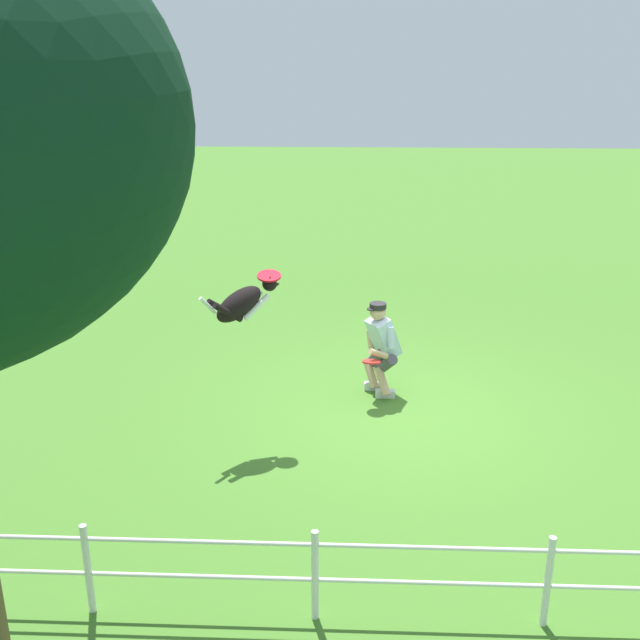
% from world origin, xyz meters
% --- Properties ---
extents(ground_plane, '(60.00, 60.00, 0.00)m').
position_xyz_m(ground_plane, '(0.00, 0.00, 0.00)').
color(ground_plane, '#467A29').
extents(person, '(0.54, 0.71, 1.29)m').
position_xyz_m(person, '(0.25, -0.67, 0.70)').
color(person, silver).
rests_on(person, ground_plane).
extents(dog, '(0.87, 0.64, 0.55)m').
position_xyz_m(dog, '(1.88, 0.66, 1.70)').
color(dog, black).
extents(frisbee_flying, '(0.35, 0.34, 0.10)m').
position_xyz_m(frisbee_flying, '(1.59, 0.45, 1.96)').
color(frisbee_flying, red).
extents(frisbee_held, '(0.35, 0.34, 0.08)m').
position_xyz_m(frisbee_held, '(0.38, -0.31, 0.61)').
color(frisbee_held, red).
rests_on(frisbee_held, person).
extents(fence, '(12.89, 0.06, 0.82)m').
position_xyz_m(fence, '(-0.00, 3.67, 0.48)').
color(fence, white).
rests_on(fence, ground_plane).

